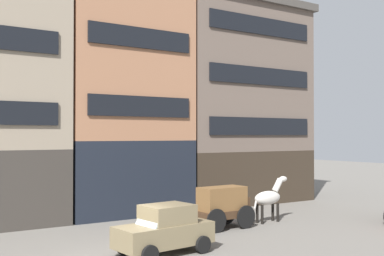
{
  "coord_description": "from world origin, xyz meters",
  "views": [
    {
      "loc": [
        -7.43,
        -15.54,
        4.43
      ],
      "look_at": [
        4.08,
        2.04,
        4.76
      ],
      "focal_mm": 44.77,
      "sensor_mm": 36.0,
      "label": 1
    }
  ],
  "objects_px": {
    "sedan_dark": "(165,229)",
    "fire_hydrant_curbside": "(231,205)",
    "draft_horse": "(269,197)",
    "cargo_wagon": "(223,204)"
  },
  "relations": [
    {
      "from": "draft_horse",
      "to": "fire_hydrant_curbside",
      "type": "distance_m",
      "value": 3.51
    },
    {
      "from": "sedan_dark",
      "to": "fire_hydrant_curbside",
      "type": "xyz_separation_m",
      "value": [
        7.94,
        6.17,
        -0.49
      ]
    },
    {
      "from": "sedan_dark",
      "to": "fire_hydrant_curbside",
      "type": "bearing_deg",
      "value": 37.83
    },
    {
      "from": "draft_horse",
      "to": "sedan_dark",
      "type": "bearing_deg",
      "value": -160.33
    },
    {
      "from": "draft_horse",
      "to": "sedan_dark",
      "type": "relative_size",
      "value": 0.61
    },
    {
      "from": "draft_horse",
      "to": "sedan_dark",
      "type": "distance_m",
      "value": 8.23
    },
    {
      "from": "sedan_dark",
      "to": "fire_hydrant_curbside",
      "type": "distance_m",
      "value": 10.07
    },
    {
      "from": "sedan_dark",
      "to": "cargo_wagon",
      "type": "bearing_deg",
      "value": 29.98
    },
    {
      "from": "cargo_wagon",
      "to": "fire_hydrant_curbside",
      "type": "xyz_separation_m",
      "value": [
        3.15,
        3.4,
        -0.72
      ]
    },
    {
      "from": "cargo_wagon",
      "to": "sedan_dark",
      "type": "xyz_separation_m",
      "value": [
        -4.79,
        -2.77,
        -0.23
      ]
    }
  ]
}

